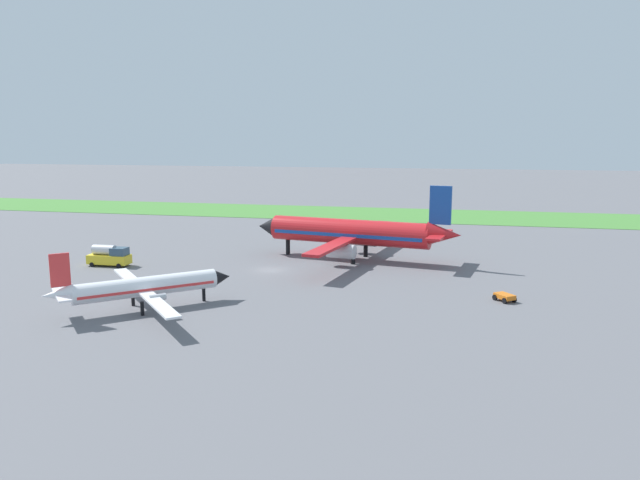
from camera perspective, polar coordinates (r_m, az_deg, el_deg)
The scene contains 6 objects.
ground_plane at distance 90.08m, azimuth -4.75°, elevation -2.88°, with size 600.00×600.00×0.00m, color slate.
grass_taxiway_strip at distance 155.95m, azimuth 2.79°, elevation 2.56°, with size 360.00×28.00×0.08m, color #478438.
airplane_midfield_jet at distance 96.58m, azimuth 3.18°, elevation 0.72°, with size 34.64×35.16×12.48m.
airplane_foreground_turboprop at distance 71.87m, azimuth -16.58°, elevation -4.29°, with size 18.07×19.47×7.49m.
fuel_truck_near_gate at distance 97.93m, azimuth -19.47°, elevation -1.44°, with size 6.54×2.75×3.29m.
baggage_cart_midfield at distance 76.30m, azimuth 17.23°, elevation -5.19°, with size 2.84×2.95×0.90m.
Camera 1 is at (26.45, -83.80, 19.79)m, focal length 33.48 mm.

